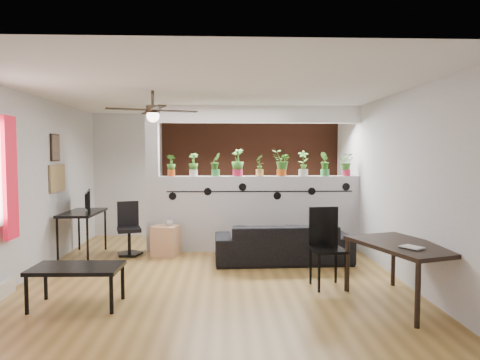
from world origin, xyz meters
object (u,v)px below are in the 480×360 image
object	(u,v)px
potted_plant_3	(238,162)
folding_chair	(326,240)
cube_shelf	(166,241)
potted_plant_5	(281,162)
cup	(169,223)
potted_plant_4	(260,164)
potted_plant_0	(171,165)
sofa	(282,243)
potted_plant_7	(325,163)
office_chair	(129,232)
potted_plant_6	(303,162)
potted_plant_8	(347,164)
potted_plant_1	(193,164)
ceiling_fan	(153,112)
computer_desk	(83,216)
coffee_table	(77,271)
potted_plant_2	(216,164)
dining_table	(404,250)

from	to	relation	value
potted_plant_3	folding_chair	distance (m)	2.57
cube_shelf	folding_chair	distance (m)	2.95
potted_plant_5	cup	world-z (taller)	potted_plant_5
potted_plant_4	folding_chair	size ratio (longest dim) A/B	0.38
potted_plant_0	sofa	size ratio (longest dim) A/B	0.19
potted_plant_0	sofa	world-z (taller)	potted_plant_0
potted_plant_7	office_chair	distance (m)	3.68
potted_plant_6	potted_plant_8	size ratio (longest dim) A/B	1.14
potted_plant_4	office_chair	distance (m)	2.58
potted_plant_0	potted_plant_1	xyz separation A→B (m)	(0.39, 0.00, 0.01)
ceiling_fan	cube_shelf	size ratio (longest dim) A/B	2.32
potted_plant_1	sofa	size ratio (longest dim) A/B	0.20
potted_plant_6	cup	size ratio (longest dim) A/B	3.49
computer_desk	potted_plant_3	bearing A→B (deg)	7.30
ceiling_fan	folding_chair	size ratio (longest dim) A/B	1.15
potted_plant_1	computer_desk	world-z (taller)	potted_plant_1
folding_chair	potted_plant_7	bearing A→B (deg)	77.10
potted_plant_7	potted_plant_8	bearing A→B (deg)	-0.00
folding_chair	coffee_table	size ratio (longest dim) A/B	1.03
potted_plant_0	potted_plant_2	size ratio (longest dim) A/B	0.92
computer_desk	cup	bearing A→B (deg)	0.00
cube_shelf	office_chair	distance (m)	0.66
potted_plant_4	potted_plant_7	bearing A→B (deg)	-0.00
cube_shelf	office_chair	size ratio (longest dim) A/B	0.57
potted_plant_4	coffee_table	size ratio (longest dim) A/B	0.39
sofa	dining_table	bearing A→B (deg)	118.35
ceiling_fan	coffee_table	distance (m)	2.26
potted_plant_2	folding_chair	size ratio (longest dim) A/B	0.40
potted_plant_1	sofa	xyz separation A→B (m)	(1.49, -0.84, -1.27)
potted_plant_4	potted_plant_5	world-z (taller)	potted_plant_5
potted_plant_6	folding_chair	world-z (taller)	potted_plant_6
ceiling_fan	office_chair	world-z (taller)	ceiling_fan
potted_plant_8	computer_desk	distance (m)	4.72
office_chair	computer_desk	bearing A→B (deg)	-176.24
potted_plant_3	potted_plant_7	size ratio (longest dim) A/B	1.13
potted_plant_5	potted_plant_8	xyz separation A→B (m)	(1.18, -0.00, -0.03)
cube_shelf	computer_desk	xyz separation A→B (m)	(-1.41, 0.00, 0.44)
potted_plant_1	potted_plant_6	world-z (taller)	potted_plant_6
potted_plant_4	potted_plant_5	size ratio (longest dim) A/B	0.83
potted_plant_6	folding_chair	bearing A→B (deg)	-92.35
potted_plant_3	potted_plant_6	world-z (taller)	potted_plant_3
cup	coffee_table	bearing A→B (deg)	-106.86
potted_plant_2	potted_plant_5	distance (m)	1.19
computer_desk	potted_plant_4	bearing A→B (deg)	6.36
potted_plant_7	coffee_table	distance (m)	4.63
potted_plant_4	cube_shelf	distance (m)	2.12
sofa	folding_chair	size ratio (longest dim) A/B	1.98
potted_plant_1	dining_table	size ratio (longest dim) A/B	0.28
computer_desk	folding_chair	xyz separation A→B (m)	(3.75, -1.76, -0.08)
potted_plant_4	potted_plant_3	bearing A→B (deg)	-180.00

